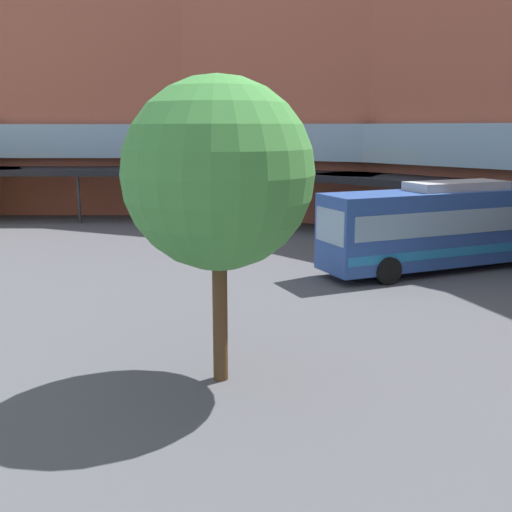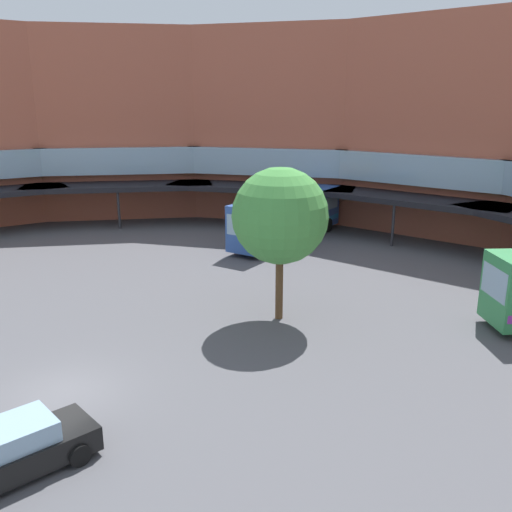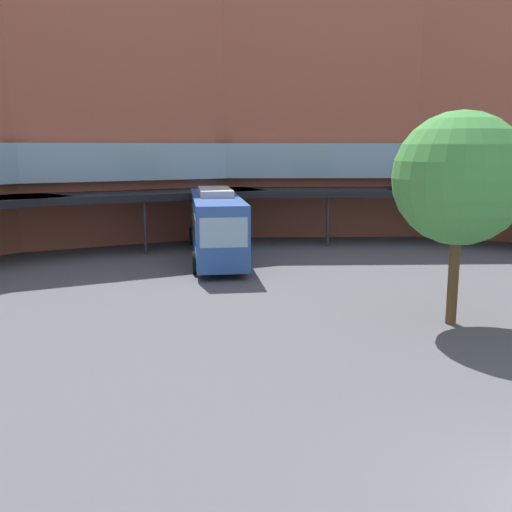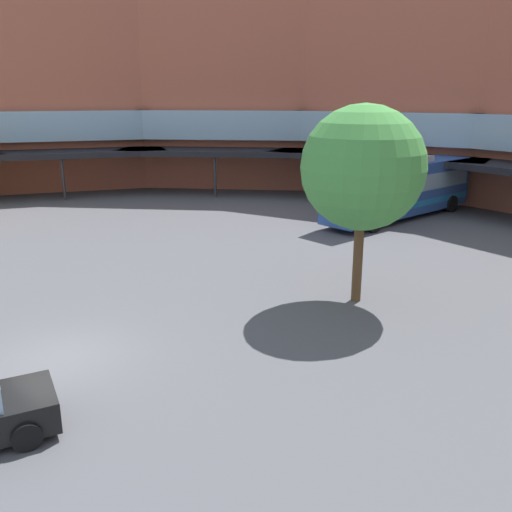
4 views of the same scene
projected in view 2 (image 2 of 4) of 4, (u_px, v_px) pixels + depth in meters
name	position (u px, v px, depth m)	size (l,w,h in m)	color
ground_plane	(62.00, 393.00, 19.74)	(116.43, 116.43, 0.00)	#515156
station_building	(288.00, 141.00, 34.64)	(73.65, 41.82, 16.07)	#AD5942
bus_1	(288.00, 215.00, 40.70)	(3.83, 12.52, 3.81)	#2D519E
parked_car	(12.00, 450.00, 15.32)	(3.25, 4.75, 1.53)	black
plaza_tree	(280.00, 216.00, 25.21)	(4.46, 4.46, 7.25)	brown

